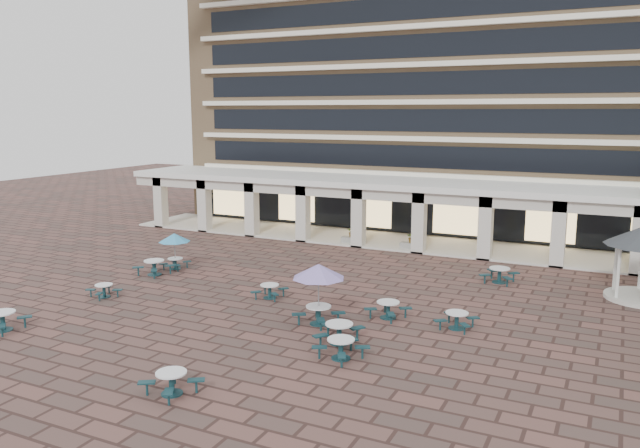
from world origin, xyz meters
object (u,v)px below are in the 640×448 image
Objects in this scene: picnic_table_1 at (171,381)px; planter_right at (412,243)px; picnic_table_2 at (341,347)px; planter_left at (352,237)px; picnic_table_0 at (2,319)px.

picnic_table_1 is 23.91m from planter_right.
picnic_table_2 is 1.38× the size of planter_left.
planter_right reaches higher than picnic_table_1.
picnic_table_1 is 0.94× the size of picnic_table_2.
planter_left is 4.27m from planter_right.
picnic_table_1 is 6.31m from picnic_table_2.
planter_right is (0.50, 23.90, 0.04)m from picnic_table_1.
picnic_table_2 is at bearing -80.21° from planter_right.
planter_right is at bearing 0.00° from planter_left.
picnic_table_2 is 19.09m from planter_right.
picnic_table_1 is at bearing -107.40° from picnic_table_2.
picnic_table_1 is 1.30× the size of planter_left.
picnic_table_2 is 20.26m from planter_left.
picnic_table_2 is 1.38× the size of planter_right.
picnic_table_0 is at bearing -115.77° from planter_right.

